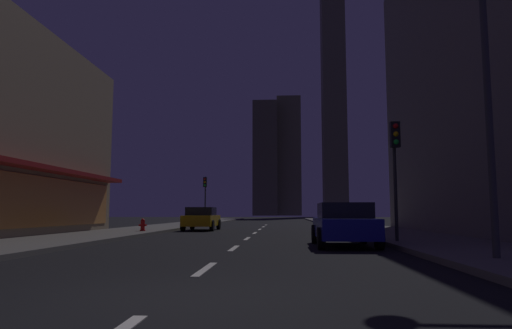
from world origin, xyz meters
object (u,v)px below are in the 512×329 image
Objects in this scene: fire_hydrant_far_left at (143,225)px; traffic_light_near_right at (395,153)px; car_parked_far at (202,219)px; traffic_light_far_left at (205,189)px; street_lamp_right at (448,41)px; car_parked_near at (344,224)px.

traffic_light_near_right reaches higher than fire_hydrant_far_left.
traffic_light_far_left is at bearing 99.06° from car_parked_far.
traffic_light_near_right is 0.64× the size of street_lamp_right.
traffic_light_far_left is at bearing 109.95° from street_lamp_right.
traffic_light_near_right is at bearing 15.13° from car_parked_near.
car_parked_near is 3.14m from traffic_light_near_right.
street_lamp_right reaches higher than traffic_light_near_right.
car_parked_near and car_parked_far have the same top height.
car_parked_near is at bearing -60.87° from car_parked_far.
fire_hydrant_far_left is 0.16× the size of traffic_light_near_right.
car_parked_far is at bearing 63.78° from fire_hydrant_far_left.
car_parked_far is 6.48× the size of fire_hydrant_far_left.
street_lamp_right is at bearing -91.22° from traffic_light_near_right.
fire_hydrant_far_left is 0.10× the size of street_lamp_right.
traffic_light_far_left reaches higher than car_parked_near.
car_parked_near is 14.79m from car_parked_far.
car_parked_far is 5.21m from fire_hydrant_far_left.
traffic_light_far_left is (0.40, 16.58, 2.74)m from fire_hydrant_far_left.
traffic_light_near_right is (11.40, -7.74, 2.74)m from fire_hydrant_far_left.
fire_hydrant_far_left is (-9.50, 8.25, -0.29)m from car_parked_near.
car_parked_far is 12.31m from traffic_light_far_left.
traffic_light_near_right is at bearing 88.78° from street_lamp_right.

